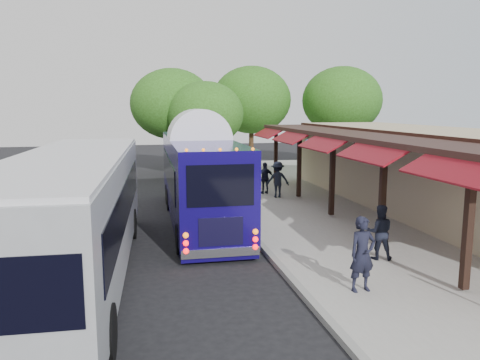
{
  "coord_description": "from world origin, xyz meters",
  "views": [
    {
      "loc": [
        -3.68,
        -13.3,
        4.52
      ],
      "look_at": [
        -0.04,
        3.79,
        1.8
      ],
      "focal_mm": 35.0,
      "sensor_mm": 36.0,
      "label": 1
    }
  ],
  "objects": [
    {
      "name": "ground",
      "position": [
        0.0,
        0.0,
        0.0
      ],
      "size": [
        90.0,
        90.0,
        0.0
      ],
      "primitive_type": "plane",
      "color": "black",
      "rests_on": "ground"
    },
    {
      "name": "sidewalk",
      "position": [
        5.0,
        4.0,
        0.07
      ],
      "size": [
        10.0,
        40.0,
        0.15
      ],
      "primitive_type": "cube",
      "color": "#9E9B93",
      "rests_on": "ground"
    },
    {
      "name": "curb",
      "position": [
        0.05,
        4.0,
        0.07
      ],
      "size": [
        0.2,
        40.0,
        0.16
      ],
      "primitive_type": "cube",
      "color": "gray",
      "rests_on": "ground"
    },
    {
      "name": "station_shelter",
      "position": [
        8.38,
        4.0,
        1.85
      ],
      "size": [
        8.15,
        20.0,
        3.6
      ],
      "color": "tan",
      "rests_on": "ground"
    },
    {
      "name": "coach_bus",
      "position": [
        -1.45,
        4.97,
        1.91
      ],
      "size": [
        2.48,
        11.15,
        3.55
      ],
      "rotation": [
        0.0,
        0.0,
        -0.01
      ],
      "color": "#110757",
      "rests_on": "ground"
    },
    {
      "name": "city_bus",
      "position": [
        -5.46,
        -0.73,
        1.84
      ],
      "size": [
        3.18,
        12.49,
        3.33
      ],
      "rotation": [
        0.0,
        0.0,
        -0.04
      ],
      "color": "gray",
      "rests_on": "ground"
    },
    {
      "name": "ped_a",
      "position": [
        1.41,
        -3.43,
        1.06
      ],
      "size": [
        0.71,
        0.5,
        1.82
      ],
      "primitive_type": "imported",
      "rotation": [
        0.0,
        0.0,
        0.1
      ],
      "color": "black",
      "rests_on": "sidewalk"
    },
    {
      "name": "ped_b",
      "position": [
        3.0,
        -1.31,
        0.95
      ],
      "size": [
        0.94,
        0.83,
        1.6
      ],
      "primitive_type": "imported",
      "rotation": [
        0.0,
        0.0,
        2.81
      ],
      "color": "black",
      "rests_on": "sidewalk"
    },
    {
      "name": "ped_c",
      "position": [
        2.48,
        9.45,
        0.96
      ],
      "size": [
        1.0,
        0.54,
        1.61
      ],
      "primitive_type": "imported",
      "rotation": [
        0.0,
        0.0,
        3.3
      ],
      "color": "black",
      "rests_on": "sidewalk"
    },
    {
      "name": "ped_d",
      "position": [
        2.82,
        8.39,
        1.03
      ],
      "size": [
        1.2,
        0.77,
        1.76
      ],
      "primitive_type": "imported",
      "rotation": [
        0.0,
        0.0,
        3.04
      ],
      "color": "black",
      "rests_on": "sidewalk"
    },
    {
      "name": "tree_left",
      "position": [
        0.4,
        16.31,
        4.11
      ],
      "size": [
        4.82,
        4.82,
        6.16
      ],
      "color": "#382314",
      "rests_on": "ground"
    },
    {
      "name": "tree_mid",
      "position": [
        4.6,
        21.4,
        5.07
      ],
      "size": [
        5.94,
        5.94,
        7.6
      ],
      "color": "#382314",
      "rests_on": "ground"
    },
    {
      "name": "tree_right",
      "position": [
        11.11,
        19.65,
        5.03
      ],
      "size": [
        5.89,
        5.89,
        7.55
      ],
      "color": "#382314",
      "rests_on": "ground"
    },
    {
      "name": "tree_far",
      "position": [
        -1.53,
        18.63,
        4.74
      ],
      "size": [
        5.55,
        5.55,
        7.11
      ],
      "color": "#382314",
      "rests_on": "ground"
    }
  ]
}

